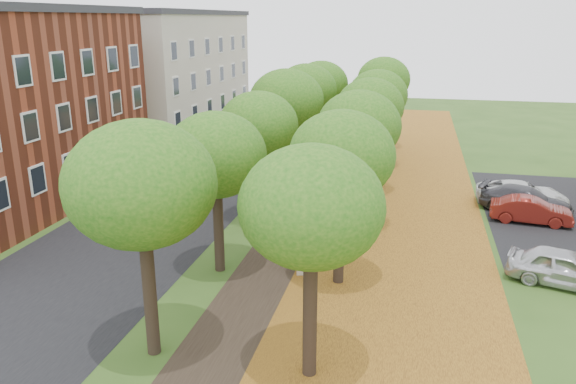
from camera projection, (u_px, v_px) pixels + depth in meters
The scene contains 12 objects.
ground at pixel (223, 361), 16.62m from camera, with size 120.00×120.00×0.00m, color #2D4C19.
street_asphalt at pixel (185, 195), 32.18m from camera, with size 8.00×70.00×0.01m, color black.
footpath at pixel (313, 205), 30.59m from camera, with size 3.20×70.00×0.01m, color black.
leaf_verge at pixel (407, 211), 29.54m from camera, with size 7.50×70.00×0.01m, color #AA701F.
tree_row_west at pixel (274, 113), 29.59m from camera, with size 4.10×34.10×6.72m.
tree_row_east at pixel (365, 116), 28.58m from camera, with size 4.10×34.10×6.72m.
building_cream at pixel (161, 72), 49.41m from camera, with size 10.30×20.30×10.40m.
bench at pixel (301, 255), 22.87m from camera, with size 0.99×2.01×0.91m.
car_silver at pixel (565, 268), 21.17m from camera, with size 1.67×4.15×1.41m, color silver.
car_red at pixel (531, 210), 27.75m from camera, with size 1.34×3.83×1.26m, color maroon.
car_grey at pixel (526, 200), 29.20m from camera, with size 1.88×4.62×1.34m, color #36363B.
car_white at pixel (522, 194), 30.26m from camera, with size 2.18×4.74×1.32m, color silver.
Camera 1 is at (5.06, -13.60, 9.72)m, focal length 35.00 mm.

